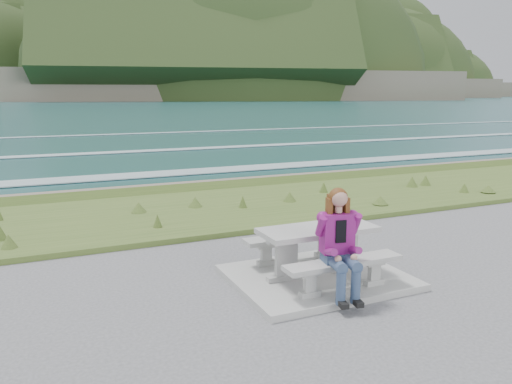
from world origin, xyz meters
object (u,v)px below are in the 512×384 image
(bench_seaward, at_px, (296,241))
(seated_woman, at_px, (341,258))
(picnic_table, at_px, (318,238))
(bench_landward, at_px, (343,267))

(bench_seaward, distance_m, seated_woman, 1.56)
(picnic_table, distance_m, bench_landward, 0.74)
(picnic_table, height_order, bench_seaward, picnic_table)
(picnic_table, relative_size, bench_landward, 1.00)
(picnic_table, xyz_separation_m, seated_woman, (-0.14, -0.84, -0.04))
(bench_landward, relative_size, seated_woman, 1.21)
(picnic_table, relative_size, seated_woman, 1.21)
(picnic_table, height_order, seated_woman, seated_woman)
(bench_landward, height_order, seated_woman, seated_woman)
(bench_landward, relative_size, bench_seaward, 1.00)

